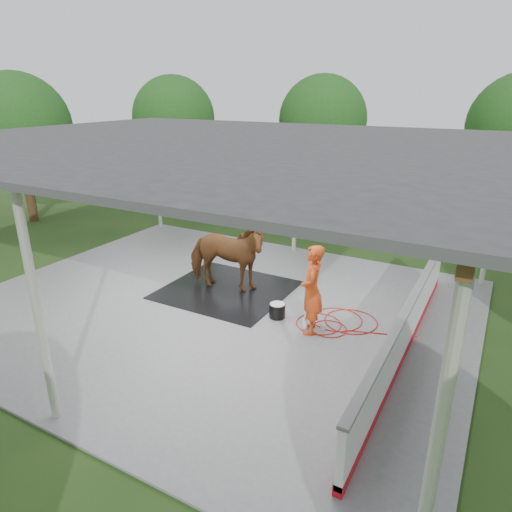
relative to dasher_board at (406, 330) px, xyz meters
The scene contains 12 objects.
ground 4.64m from the dasher_board, behind, with size 100.00×100.00×0.00m, color #1E3814.
concrete_slab 4.63m from the dasher_board, behind, with size 12.00×10.00×0.05m, color slate.
pavilion_structure 5.70m from the dasher_board, behind, with size 12.60×10.60×4.05m.
dasher_board is the anchor object (origin of this frame).
tree_belt 5.43m from the dasher_board, 168.18° to the left, with size 28.00×28.00×5.80m.
rubber_mat 4.95m from the dasher_board, 169.52° to the left, with size 3.19×2.99×0.02m, color black.
horse 4.94m from the dasher_board, 169.52° to the left, with size 1.01×2.23×1.88m, color brown.
handler 2.08m from the dasher_board, behind, with size 0.73×0.48×2.01m, color #D04316.
wash_bucket 2.98m from the dasher_board, behind, with size 0.38×0.38×0.35m.
soap_bottle_a 2.21m from the dasher_board, behind, with size 0.13×0.13×0.34m, color silver.
soap_bottle_b 1.84m from the dasher_board, behind, with size 0.10×0.10×0.21m, color #338CD8.
hose_coil 1.82m from the dasher_board, 160.34° to the left, with size 2.61×1.60×0.02m.
Camera 1 is at (5.86, -8.48, 5.12)m, focal length 32.00 mm.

